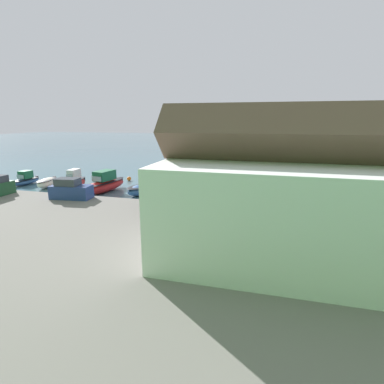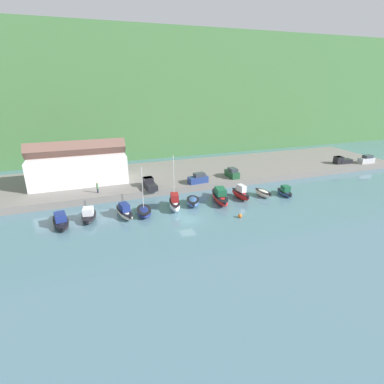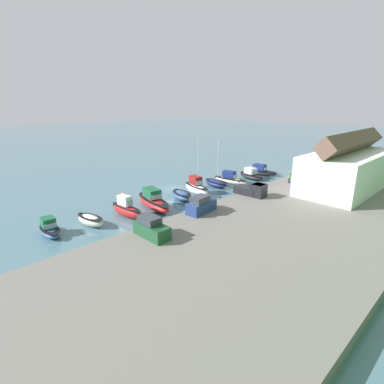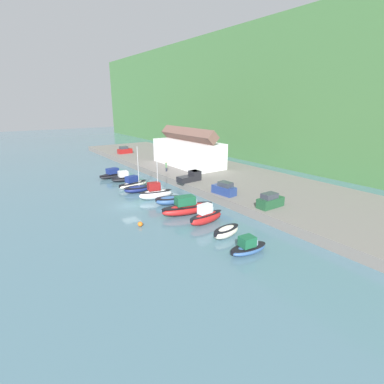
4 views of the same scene
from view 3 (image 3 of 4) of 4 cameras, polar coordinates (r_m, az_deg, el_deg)
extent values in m
plane|color=slate|center=(52.57, -3.62, 0.63)|extent=(320.00, 320.00, 0.00)
cube|color=slate|center=(38.70, 19.76, -5.53)|extent=(125.69, 22.43, 1.35)
cube|color=white|center=(52.78, 27.46, 3.54)|extent=(19.40, 8.49, 5.80)
cube|color=brown|center=(52.05, 28.15, 8.39)|extent=(19.79, 3.28, 3.28)
ellipsoid|color=black|center=(63.91, 12.97, 3.68)|extent=(3.29, 7.19, 1.01)
ellipsoid|color=black|center=(63.83, 12.99, 3.99)|extent=(3.40, 7.34, 0.12)
cube|color=navy|center=(63.81, 12.75, 4.67)|extent=(2.02, 2.66, 1.15)
cube|color=#8CA5B2|center=(63.33, 13.86, 4.34)|extent=(1.48, 0.34, 0.58)
cube|color=black|center=(65.19, 10.33, 4.28)|extent=(0.40, 0.33, 0.56)
ellipsoid|color=black|center=(60.02, 11.24, 2.94)|extent=(2.88, 5.74, 1.04)
ellipsoid|color=black|center=(59.94, 11.26, 3.28)|extent=(2.98, 5.86, 0.12)
cube|color=silver|center=(59.95, 11.10, 4.01)|extent=(1.88, 2.12, 1.16)
cube|color=#8CA5B2|center=(59.27, 11.89, 3.64)|extent=(1.48, 0.29, 0.58)
cube|color=black|center=(61.69, 9.45, 3.62)|extent=(0.39, 0.32, 0.56)
ellipsoid|color=white|center=(55.88, 7.32, 2.16)|extent=(3.00, 6.58, 1.19)
ellipsoid|color=black|center=(55.77, 7.34, 2.57)|extent=(3.09, 6.72, 0.12)
cube|color=navy|center=(55.72, 7.08, 3.39)|extent=(1.76, 2.44, 1.20)
cube|color=#8CA5B2|center=(55.22, 8.23, 3.03)|extent=(1.21, 0.33, 0.60)
cube|color=black|center=(57.20, 4.65, 2.84)|extent=(0.41, 0.34, 0.56)
ellipsoid|color=navy|center=(53.84, 4.60, 1.65)|extent=(2.91, 5.24, 1.17)
ellipsoid|color=black|center=(53.73, 4.61, 2.08)|extent=(3.01, 5.35, 0.12)
cylinder|color=silver|center=(52.59, 4.99, 6.04)|extent=(0.10, 0.10, 7.35)
ellipsoid|color=white|center=(49.21, 0.86, 0.52)|extent=(2.80, 6.02, 1.69)
ellipsoid|color=black|center=(49.04, 0.87, 1.18)|extent=(2.89, 6.14, 0.12)
cube|color=maroon|center=(49.03, 0.68, 2.29)|extent=(1.68, 2.24, 1.32)
cube|color=#8CA5B2|center=(48.16, 1.46, 1.76)|extent=(1.19, 0.32, 0.66)
cylinder|color=silver|center=(47.67, 1.19, 6.07)|extent=(0.10, 0.10, 8.16)
ellipsoid|color=#33568E|center=(46.49, -1.96, -0.71)|extent=(3.40, 4.86, 1.35)
ellipsoid|color=black|center=(46.35, -1.96, -0.15)|extent=(3.51, 4.97, 0.12)
cube|color=black|center=(48.21, -3.06, 0.27)|extent=(0.42, 0.37, 0.56)
ellipsoid|color=red|center=(43.19, -7.37, -2.11)|extent=(3.65, 8.35, 1.57)
ellipsoid|color=black|center=(43.01, -7.40, -1.42)|extent=(3.77, 8.52, 0.12)
cube|color=#195638|center=(43.08, -7.69, -0.17)|extent=(2.16, 3.08, 1.29)
cube|color=#8CA5B2|center=(41.81, -6.72, -0.96)|extent=(1.51, 0.37, 0.65)
cube|color=black|center=(46.39, -9.54, -0.44)|extent=(0.40, 0.34, 0.56)
ellipsoid|color=red|center=(40.77, -12.35, -3.56)|extent=(1.89, 5.64, 1.58)
ellipsoid|color=black|center=(40.58, -12.40, -2.82)|extent=(1.96, 5.76, 0.12)
cube|color=silver|center=(40.51, -12.72, -1.56)|extent=(1.23, 2.02, 1.30)
cube|color=#8CA5B2|center=(39.72, -11.72, -2.17)|extent=(0.96, 0.18, 0.65)
cube|color=black|center=(42.70, -14.52, -2.31)|extent=(0.38, 0.31, 0.56)
ellipsoid|color=white|center=(39.20, -18.78, -5.15)|extent=(2.41, 4.47, 1.34)
ellipsoid|color=black|center=(39.03, -18.85, -4.51)|extent=(2.49, 4.56, 0.12)
cube|color=black|center=(40.67, -20.50, -4.11)|extent=(0.40, 0.34, 0.56)
ellipsoid|color=#33568E|center=(38.45, -25.42, -6.73)|extent=(2.23, 4.75, 0.92)
ellipsoid|color=black|center=(38.33, -25.48, -6.28)|extent=(2.31, 4.85, 0.12)
cube|color=#195638|center=(38.29, -25.70, -5.20)|extent=(1.51, 1.73, 1.13)
cube|color=#8CA5B2|center=(37.47, -25.31, -5.90)|extent=(1.23, 0.21, 0.57)
cube|color=black|center=(40.38, -26.24, -5.44)|extent=(0.38, 0.31, 0.56)
cube|color=navy|center=(37.72, 1.78, -2.83)|extent=(4.37, 2.23, 1.40)
cube|color=#333842|center=(37.13, 1.50, -1.39)|extent=(2.46, 1.77, 0.76)
cube|color=maroon|center=(78.55, 29.32, 5.54)|extent=(1.88, 4.24, 1.40)
cube|color=#333842|center=(78.46, 29.22, 6.35)|extent=(1.58, 2.34, 0.76)
cube|color=#1E4C2D|center=(31.39, -7.67, -7.25)|extent=(1.85, 4.22, 1.40)
cube|color=#333842|center=(31.20, -8.10, -5.27)|extent=(1.56, 2.33, 0.76)
cube|color=black|center=(45.72, 10.35, 0.31)|extent=(2.18, 3.61, 1.10)
cube|color=black|center=(44.61, 12.56, 0.29)|extent=(2.00, 1.99, 1.90)
cube|color=#2D333D|center=(44.42, 12.62, 1.15)|extent=(1.88, 1.71, 0.50)
cylinder|color=#232838|center=(53.50, 18.00, 2.07)|extent=(0.32, 0.32, 0.85)
cylinder|color=#4C7A4C|center=(53.27, 18.09, 3.06)|extent=(0.40, 0.40, 1.05)
sphere|color=tan|center=(53.13, 18.15, 3.73)|extent=(0.24, 0.24, 0.24)
sphere|color=orange|center=(49.47, -13.02, -0.45)|extent=(0.67, 0.67, 0.67)
camera|label=1|loc=(46.18, 47.71, 4.82)|focal=28.00mm
camera|label=2|loc=(94.45, -14.99, 20.72)|focal=28.00mm
camera|label=4|loc=(57.42, -56.45, 10.91)|focal=28.00mm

